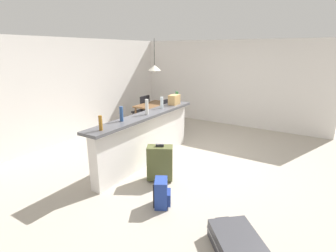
% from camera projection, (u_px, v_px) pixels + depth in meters
% --- Properties ---
extents(ground_plane, '(13.00, 13.00, 0.05)m').
position_uv_depth(ground_plane, '(185.00, 158.00, 5.53)').
color(ground_plane, '#ADA393').
extents(wall_back, '(6.60, 0.10, 2.50)m').
position_uv_depth(wall_back, '(83.00, 88.00, 6.71)').
color(wall_back, silver).
rests_on(wall_back, ground_plane).
extents(wall_right, '(0.10, 6.00, 2.50)m').
position_uv_depth(wall_right, '(225.00, 83.00, 7.80)').
color(wall_right, silver).
rests_on(wall_right, ground_plane).
extents(partition_half_wall, '(2.80, 0.20, 0.97)m').
position_uv_depth(partition_half_wall, '(147.00, 140.00, 5.16)').
color(partition_half_wall, silver).
rests_on(partition_half_wall, ground_plane).
extents(bar_countertop, '(2.96, 0.40, 0.05)m').
position_uv_depth(bar_countertop, '(146.00, 115.00, 5.02)').
color(bar_countertop, '#4C4C51').
rests_on(bar_countertop, partition_half_wall).
extents(bottle_amber, '(0.06, 0.06, 0.24)m').
position_uv_depth(bottle_amber, '(101.00, 123.00, 3.97)').
color(bottle_amber, '#9E661E').
rests_on(bottle_amber, bar_countertop).
extents(bottle_blue, '(0.06, 0.06, 0.26)m').
position_uv_depth(bottle_blue, '(121.00, 114.00, 4.48)').
color(bottle_blue, '#284C89').
rests_on(bottle_blue, bar_countertop).
extents(bottle_white, '(0.07, 0.07, 0.30)m').
position_uv_depth(bottle_white, '(147.00, 107.00, 4.93)').
color(bottle_white, silver).
rests_on(bottle_white, bar_countertop).
extents(bottle_clear, '(0.07, 0.07, 0.24)m').
position_uv_depth(bottle_clear, '(162.00, 103.00, 5.48)').
color(bottle_clear, silver).
rests_on(bottle_clear, bar_countertop).
extents(bottle_green, '(0.07, 0.07, 0.26)m').
position_uv_depth(bottle_green, '(177.00, 97.00, 6.05)').
color(bottle_green, '#2D6B38').
rests_on(bottle_green, bar_countertop).
extents(grocery_bag, '(0.26, 0.18, 0.22)m').
position_uv_depth(grocery_bag, '(174.00, 100.00, 5.86)').
color(grocery_bag, tan).
rests_on(grocery_bag, bar_countertop).
extents(dining_table, '(1.10, 0.80, 0.74)m').
position_uv_depth(dining_table, '(156.00, 108.00, 7.28)').
color(dining_table, brown).
rests_on(dining_table, ground_plane).
extents(dining_chair_near_partition, '(0.45, 0.45, 0.93)m').
position_uv_depth(dining_chair_near_partition, '(171.00, 114.00, 7.08)').
color(dining_chair_near_partition, black).
rests_on(dining_chair_near_partition, ground_plane).
extents(dining_chair_far_side, '(0.42, 0.42, 0.93)m').
position_uv_depth(dining_chair_far_side, '(142.00, 109.00, 7.65)').
color(dining_chair_far_side, black).
rests_on(dining_chair_far_side, ground_plane).
extents(pendant_lamp, '(0.34, 0.34, 0.86)m').
position_uv_depth(pendant_lamp, '(155.00, 68.00, 6.88)').
color(pendant_lamp, black).
extents(suitcase_flat_charcoal, '(0.84, 0.83, 0.22)m').
position_uv_depth(suitcase_flat_charcoal, '(237.00, 244.00, 2.91)').
color(suitcase_flat_charcoal, '#38383D').
rests_on(suitcase_flat_charcoal, ground_plane).
extents(backpack_blue, '(0.33, 0.33, 0.42)m').
position_uv_depth(backpack_blue, '(162.00, 193.00, 3.76)').
color(backpack_blue, '#233D93').
rests_on(backpack_blue, ground_plane).
extents(suitcase_upright_olive, '(0.43, 0.50, 0.67)m').
position_uv_depth(suitcase_upright_olive, '(160.00, 163.00, 4.48)').
color(suitcase_upright_olive, '#51562D').
rests_on(suitcase_upright_olive, ground_plane).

